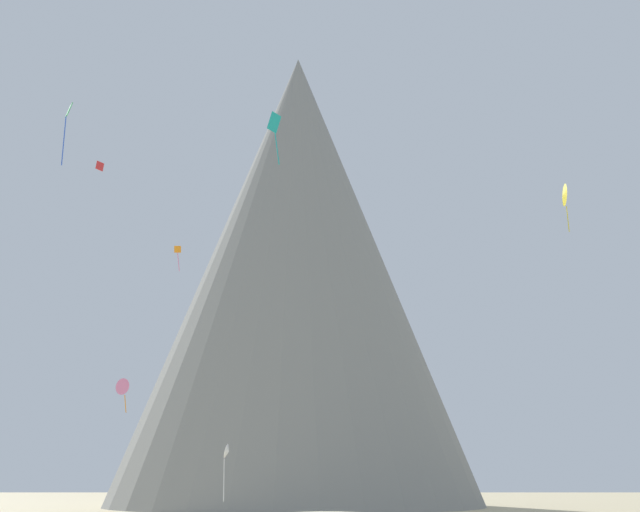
{
  "coord_description": "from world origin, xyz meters",
  "views": [
    {
      "loc": [
        0.35,
        -32.21,
        4.01
      ],
      "look_at": [
        0.59,
        42.6,
        23.83
      ],
      "focal_mm": 46.9,
      "sensor_mm": 36.0,
      "label": 1
    }
  ],
  "objects_px": {
    "rock_massif": "(297,295)",
    "kite_white_low": "(225,452)",
    "kite_green_high": "(65,120)",
    "kite_orange_high": "(175,252)",
    "kite_yellow_high": "(561,196)",
    "kite_red_high": "(97,166)",
    "kite_pink_low": "(121,387)",
    "kite_teal_high": "(272,127)"
  },
  "relations": [
    {
      "from": "kite_green_high",
      "to": "kite_teal_high",
      "type": "bearing_deg",
      "value": -79.99
    },
    {
      "from": "kite_yellow_high",
      "to": "kite_teal_high",
      "type": "height_order",
      "value": "kite_yellow_high"
    },
    {
      "from": "kite_orange_high",
      "to": "kite_green_high",
      "type": "relative_size",
      "value": 0.55
    },
    {
      "from": "rock_massif",
      "to": "kite_orange_high",
      "type": "distance_m",
      "value": 35.13
    },
    {
      "from": "kite_yellow_high",
      "to": "kite_pink_low",
      "type": "distance_m",
      "value": 47.8
    },
    {
      "from": "kite_orange_high",
      "to": "kite_red_high",
      "type": "relative_size",
      "value": 2.6
    },
    {
      "from": "kite_orange_high",
      "to": "kite_white_low",
      "type": "relative_size",
      "value": 0.53
    },
    {
      "from": "kite_red_high",
      "to": "kite_white_low",
      "type": "distance_m",
      "value": 33.76
    },
    {
      "from": "kite_white_low",
      "to": "rock_massif",
      "type": "bearing_deg",
      "value": -3.42
    },
    {
      "from": "rock_massif",
      "to": "kite_orange_high",
      "type": "relative_size",
      "value": 25.42
    },
    {
      "from": "kite_teal_high",
      "to": "kite_pink_low",
      "type": "bearing_deg",
      "value": 121.44
    },
    {
      "from": "kite_green_high",
      "to": "kite_pink_low",
      "type": "distance_m",
      "value": 27.34
    },
    {
      "from": "rock_massif",
      "to": "kite_red_high",
      "type": "relative_size",
      "value": 65.99
    },
    {
      "from": "kite_yellow_high",
      "to": "kite_red_high",
      "type": "xyz_separation_m",
      "value": [
        -48.69,
        4.95,
        5.08
      ]
    },
    {
      "from": "kite_yellow_high",
      "to": "kite_pink_low",
      "type": "xyz_separation_m",
      "value": [
        -43.76,
        1.02,
        -19.2
      ]
    },
    {
      "from": "kite_orange_high",
      "to": "kite_pink_low",
      "type": "xyz_separation_m",
      "value": [
        -3.34,
        -7.53,
        -15.52
      ]
    },
    {
      "from": "kite_yellow_high",
      "to": "kite_red_high",
      "type": "distance_m",
      "value": 49.2
    },
    {
      "from": "rock_massif",
      "to": "kite_green_high",
      "type": "relative_size",
      "value": 14.04
    },
    {
      "from": "kite_yellow_high",
      "to": "kite_green_high",
      "type": "xyz_separation_m",
      "value": [
        -44.98,
        -18.46,
        -0.05
      ]
    },
    {
      "from": "rock_massif",
      "to": "kite_red_high",
      "type": "height_order",
      "value": "rock_massif"
    },
    {
      "from": "kite_pink_low",
      "to": "kite_white_low",
      "type": "bearing_deg",
      "value": -137.16
    },
    {
      "from": "rock_massif",
      "to": "kite_yellow_high",
      "type": "xyz_separation_m",
      "value": [
        27.84,
        -41.28,
        1.47
      ]
    },
    {
      "from": "rock_massif",
      "to": "kite_orange_high",
      "type": "height_order",
      "value": "rock_massif"
    },
    {
      "from": "kite_yellow_high",
      "to": "kite_green_high",
      "type": "distance_m",
      "value": 48.62
    },
    {
      "from": "kite_yellow_high",
      "to": "kite_red_high",
      "type": "relative_size",
      "value": 4.48
    },
    {
      "from": "kite_red_high",
      "to": "kite_teal_high",
      "type": "bearing_deg",
      "value": 135.47
    },
    {
      "from": "rock_massif",
      "to": "kite_green_high",
      "type": "distance_m",
      "value": 62.17
    },
    {
      "from": "rock_massif",
      "to": "kite_white_low",
      "type": "relative_size",
      "value": 13.59
    },
    {
      "from": "kite_pink_low",
      "to": "kite_teal_high",
      "type": "bearing_deg",
      "value": 151.49
    },
    {
      "from": "kite_teal_high",
      "to": "kite_green_high",
      "type": "relative_size",
      "value": 0.82
    },
    {
      "from": "rock_massif",
      "to": "kite_white_low",
      "type": "xyz_separation_m",
      "value": [
        -6.05,
        -36.8,
        -23.8
      ]
    },
    {
      "from": "kite_pink_low",
      "to": "kite_green_high",
      "type": "bearing_deg",
      "value": 109.9
    },
    {
      "from": "kite_teal_high",
      "to": "kite_pink_low",
      "type": "distance_m",
      "value": 31.15
    },
    {
      "from": "kite_yellow_high",
      "to": "kite_white_low",
      "type": "bearing_deg",
      "value": -93.43
    },
    {
      "from": "rock_massif",
      "to": "kite_teal_high",
      "type": "distance_m",
      "value": 59.99
    },
    {
      "from": "kite_orange_high",
      "to": "kite_red_high",
      "type": "distance_m",
      "value": 12.57
    },
    {
      "from": "kite_green_high",
      "to": "kite_orange_high",
      "type": "bearing_deg",
      "value": 1.27
    },
    {
      "from": "rock_massif",
      "to": "kite_pink_low",
      "type": "relative_size",
      "value": 22.76
    },
    {
      "from": "rock_massif",
      "to": "kite_green_high",
      "type": "height_order",
      "value": "rock_massif"
    },
    {
      "from": "kite_red_high",
      "to": "kite_green_high",
      "type": "distance_m",
      "value": 24.25
    },
    {
      "from": "kite_white_low",
      "to": "kite_green_high",
      "type": "relative_size",
      "value": 1.03
    },
    {
      "from": "kite_green_high",
      "to": "kite_pink_low",
      "type": "relative_size",
      "value": 1.62
    }
  ]
}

